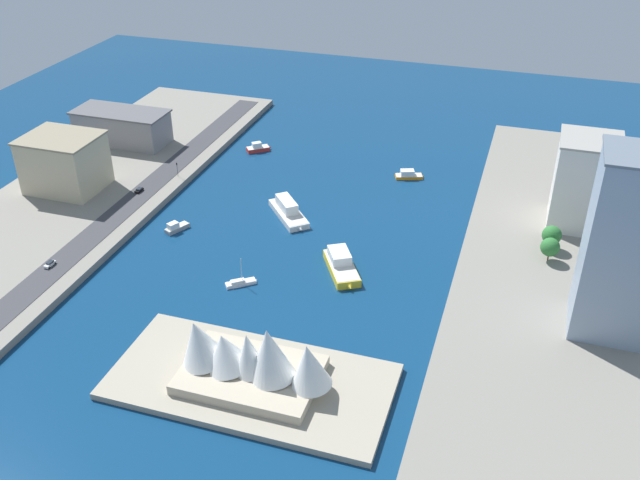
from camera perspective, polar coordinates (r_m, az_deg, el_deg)
name	(u,v)px	position (r m, az deg, el deg)	size (l,w,h in m)	color
ground_plane	(307,224)	(277.32, -1.04, 1.29)	(440.00, 440.00, 0.00)	navy
quay_west	(562,262)	(265.95, 18.86, -1.65)	(70.00, 240.00, 2.73)	gray
quay_east	(95,187)	(317.13, -17.66, 4.06)	(70.00, 240.00, 2.73)	gray
peninsula_point	(251,381)	(203.92, -5.57, -11.25)	(79.19, 38.17, 2.00)	#A89E89
road_strip	(143,192)	(304.28, -14.03, 3.77)	(10.93, 228.00, 0.15)	#38383D
yacht_sleek_gray	(176,227)	(277.94, -11.48, 1.02)	(7.32, 10.76, 3.81)	#999EA3
sailboat_small_white	(240,283)	(243.19, -6.41, -3.42)	(10.02, 8.73, 10.32)	white
ferry_yellow_fast	(341,265)	(248.18, 1.71, -1.99)	(18.34, 23.69, 6.37)	yellow
tugboat_red	(258,148)	(340.72, -5.00, 7.39)	(11.38, 10.21, 4.33)	red
water_taxi_orange	(408,175)	(315.29, 7.12, 5.22)	(12.89, 8.17, 3.75)	orange
ferry_white_commuter	(288,211)	(282.19, -2.58, 2.38)	(22.47, 24.39, 6.62)	silver
hotel_broad_white	(584,182)	(282.31, 20.45, 4.39)	(22.28, 23.45, 34.72)	silver
office_block_beige	(64,163)	(312.38, -19.86, 5.88)	(30.19, 24.94, 23.02)	#C6B793
warehouse_low_gray	(122,126)	(352.80, -15.63, 8.78)	(44.55, 19.73, 15.52)	gray
tower_tall_glass	(625,246)	(220.54, 23.30, -0.47)	(22.66, 21.11, 57.89)	#8C9EB2
suv_black	(139,190)	(304.59, -14.34, 3.92)	(2.03, 4.42, 1.46)	black
van_white	(50,264)	(263.49, -20.89, -1.80)	(2.01, 4.70, 1.64)	black
traffic_light_waterfront	(177,167)	(312.80, -11.42, 5.75)	(0.36, 0.36, 6.50)	black
opera_landmark	(249,358)	(198.29, -5.74, -9.40)	(46.45, 25.68, 19.13)	#BCAD93
park_tree_cluster	(551,241)	(263.38, 18.08, -0.05)	(7.06, 14.96, 9.23)	brown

